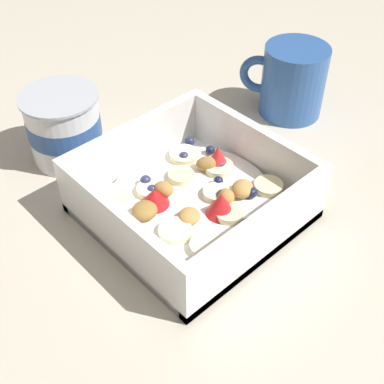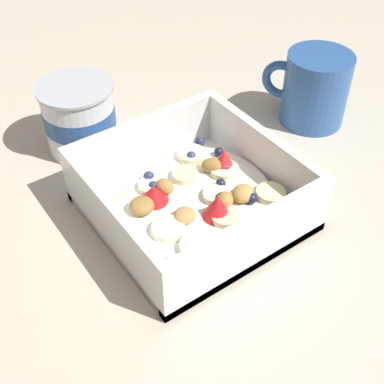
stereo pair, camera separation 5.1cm
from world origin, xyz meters
TOP-DOWN VIEW (x-y plane):
  - ground_plane at (0.00, 0.00)m, footprint 2.40×2.40m
  - fruit_bowl at (-0.02, -0.01)m, footprint 0.19×0.19m
  - spoon at (0.12, -0.02)m, footprint 0.04×0.17m
  - yogurt_cup at (-0.06, 0.16)m, footprint 0.09×0.09m
  - coffee_mug at (0.20, 0.04)m, footprint 0.08×0.10m

SIDE VIEW (x-z plane):
  - ground_plane at x=0.00m, z-range 0.00..0.00m
  - spoon at x=0.12m, z-range 0.00..0.01m
  - fruit_bowl at x=-0.02m, z-range -0.01..0.06m
  - yogurt_cup at x=-0.06m, z-range 0.00..0.08m
  - coffee_mug at x=0.20m, z-range 0.00..0.09m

